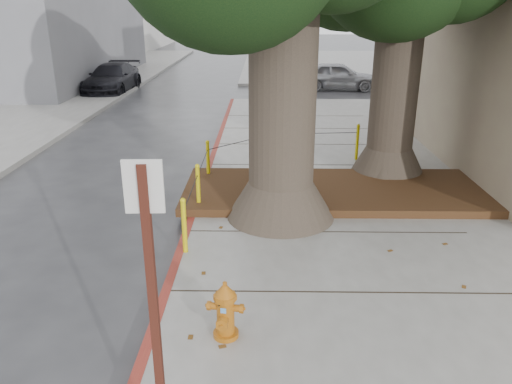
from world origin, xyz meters
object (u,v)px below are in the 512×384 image
at_px(fire_hydrant, 225,310).
at_px(car_dark, 112,78).
at_px(car_red, 508,80).
at_px(signpost, 154,313).
at_px(car_silver, 338,76).

bearing_deg(fire_hydrant, car_dark, 118.11).
bearing_deg(car_red, fire_hydrant, 153.46).
distance_m(signpost, car_silver, 22.38).
bearing_deg(car_dark, fire_hydrant, -68.19).
bearing_deg(fire_hydrant, signpost, -93.06).
height_order(car_silver, car_red, car_silver).
xyz_separation_m(signpost, car_dark, (-6.47, 20.94, -1.07)).
xyz_separation_m(fire_hydrant, signpost, (-0.38, -1.87, 1.23)).
height_order(fire_hydrant, signpost, signpost).
bearing_deg(car_silver, car_dark, 100.15).
xyz_separation_m(signpost, car_red, (12.54, 21.31, -1.16)).
xyz_separation_m(car_silver, car_dark, (-10.94, -0.97, -0.01)).
height_order(car_silver, car_dark, car_silver).
bearing_deg(signpost, car_dark, 105.00).
bearing_deg(signpost, car_silver, 76.30).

